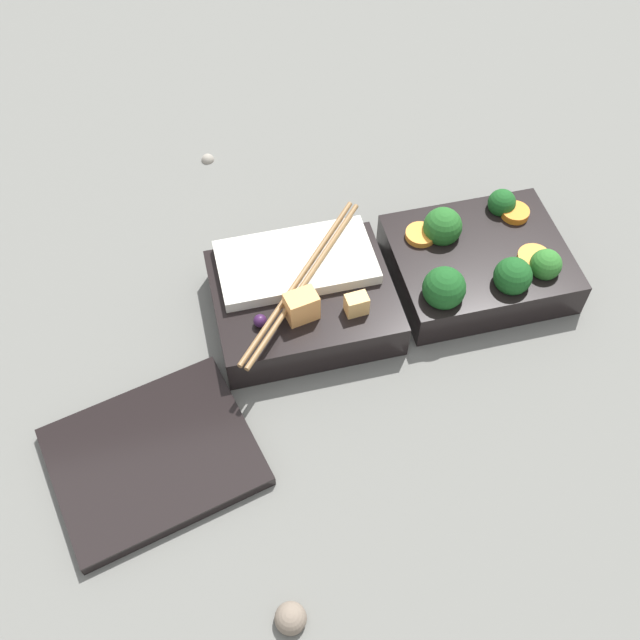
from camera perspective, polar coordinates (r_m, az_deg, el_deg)
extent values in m
plane|color=slate|center=(0.77, 5.88, 2.78)|extent=(3.00, 3.00, 0.00)
cube|color=black|center=(0.77, 11.93, 4.23)|extent=(0.17, 0.14, 0.04)
sphere|color=#236023|center=(0.76, 9.33, 7.04)|extent=(0.04, 0.04, 0.04)
sphere|color=#19511E|center=(0.80, 13.68, 8.66)|extent=(0.03, 0.03, 0.03)
sphere|color=#2D7028|center=(0.75, 16.82, 4.06)|extent=(0.03, 0.03, 0.03)
sphere|color=#19511E|center=(0.71, 9.44, 2.41)|extent=(0.04, 0.04, 0.04)
sphere|color=#19511E|center=(0.73, 14.48, 3.25)|extent=(0.04, 0.04, 0.04)
cylinder|color=orange|center=(0.80, 14.64, 7.92)|extent=(0.04, 0.04, 0.01)
cylinder|color=orange|center=(0.76, 7.68, 6.47)|extent=(0.04, 0.04, 0.01)
cylinder|color=orange|center=(0.76, 15.98, 4.56)|extent=(0.04, 0.04, 0.01)
cube|color=black|center=(0.73, -1.28, 1.38)|extent=(0.17, 0.14, 0.04)
cube|color=silver|center=(0.73, -1.84, 4.43)|extent=(0.15, 0.08, 0.01)
cube|color=#EAB266|center=(0.69, 2.81, 1.20)|extent=(0.02, 0.02, 0.02)
cube|color=#F4A356|center=(0.68, -1.42, 1.06)|extent=(0.03, 0.03, 0.03)
sphere|color=#381942|center=(0.68, -4.58, -0.06)|extent=(0.01, 0.01, 0.01)
cylinder|color=olive|center=(0.70, -1.59, 3.20)|extent=(0.15, 0.17, 0.01)
cylinder|color=olive|center=(0.70, -1.08, 3.00)|extent=(0.15, 0.17, 0.01)
cube|color=black|center=(0.67, -12.56, -10.14)|extent=(0.20, 0.17, 0.01)
sphere|color=gray|center=(0.90, -8.56, 12.13)|extent=(0.01, 0.01, 0.01)
sphere|color=#7A6B5B|center=(0.61, -2.25, -21.77)|extent=(0.02, 0.02, 0.02)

